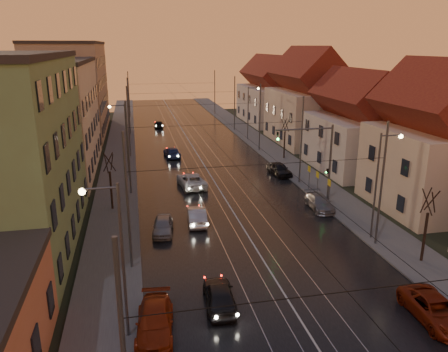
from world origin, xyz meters
TOP-DOWN VIEW (x-y plane):
  - ground at (0.00, 0.00)m, footprint 160.00×160.00m
  - road at (0.00, 40.00)m, footprint 16.00×120.00m
  - sidewalk_left at (-10.00, 40.00)m, footprint 4.00×120.00m
  - sidewalk_right at (10.00, 40.00)m, footprint 4.00×120.00m
  - tram_rail_0 at (-2.20, 40.00)m, footprint 0.06×120.00m
  - tram_rail_1 at (-0.77, 40.00)m, footprint 0.06×120.00m
  - tram_rail_2 at (0.77, 40.00)m, footprint 0.06×120.00m
  - tram_rail_3 at (2.20, 40.00)m, footprint 0.06×120.00m
  - apartment_left_2 at (-17.50, 34.00)m, footprint 10.00×20.00m
  - apartment_left_3 at (-17.50, 58.00)m, footprint 10.00×24.00m
  - house_right_1 at (17.00, 15.00)m, footprint 8.67×10.20m
  - house_right_2 at (17.00, 28.00)m, footprint 9.18×12.24m
  - house_right_3 at (17.00, 43.00)m, footprint 9.18×14.28m
  - house_right_4 at (17.00, 61.00)m, footprint 9.18×16.32m
  - catenary_pole_l_1 at (-8.60, 9.00)m, footprint 0.16×0.16m
  - catenary_pole_r_1 at (8.60, 9.00)m, footprint 0.16×0.16m
  - catenary_pole_l_2 at (-8.60, 24.00)m, footprint 0.16×0.16m
  - catenary_pole_r_2 at (8.60, 24.00)m, footprint 0.16×0.16m
  - catenary_pole_l_3 at (-8.60, 39.00)m, footprint 0.16×0.16m
  - catenary_pole_r_3 at (8.60, 39.00)m, footprint 0.16×0.16m
  - catenary_pole_l_4 at (-8.60, 54.00)m, footprint 0.16×0.16m
  - catenary_pole_r_4 at (8.60, 54.00)m, footprint 0.16×0.16m
  - catenary_pole_l_5 at (-8.60, 72.00)m, footprint 0.16×0.16m
  - catenary_pole_r_5 at (8.60, 72.00)m, footprint 0.16×0.16m
  - street_lamp_0 at (-9.10, 2.00)m, footprint 1.75×0.32m
  - street_lamp_1 at (9.10, 10.00)m, footprint 1.75×0.32m
  - street_lamp_2 at (-9.10, 30.00)m, footprint 1.75×0.32m
  - street_lamp_3 at (9.10, 46.00)m, footprint 1.75×0.32m
  - traffic_light_mast at (7.99, 18.00)m, footprint 5.30×0.32m
  - bare_tree_0 at (-10.20, 20.00)m, footprint 1.09×1.09m
  - bare_tree_1 at (10.20, 6.00)m, footprint 1.09×1.09m
  - bare_tree_2 at (10.40, 34.00)m, footprint 1.09×1.09m
  - driving_car_0 at (-3.89, 3.73)m, footprint 1.90×4.12m
  - driving_car_1 at (-3.41, 15.60)m, footprint 1.72×4.19m
  - driving_car_2 at (-2.58, 25.04)m, footprint 2.84×5.31m
  - driving_car_3 at (-3.38, 37.76)m, footprint 2.08×4.57m
  - driving_car_4 at (-3.76, 59.15)m, footprint 1.61×3.77m
  - parked_left_2 at (-7.49, 2.12)m, footprint 2.22×4.60m
  - parked_left_3 at (-6.23, 14.19)m, footprint 1.93×3.82m
  - parked_right_0 at (6.87, 0.16)m, footprint 2.35×4.70m
  - parked_right_1 at (7.60, 16.61)m, footprint 1.93×4.27m
  - parked_right_2 at (7.50, 27.27)m, footprint 2.15×4.25m

SIDE VIEW (x-z plane):
  - ground at x=0.00m, z-range 0.00..0.00m
  - road at x=0.00m, z-range 0.00..0.04m
  - tram_rail_0 at x=-2.20m, z-range 0.04..0.07m
  - tram_rail_1 at x=-0.77m, z-range 0.04..0.07m
  - tram_rail_2 at x=0.77m, z-range 0.04..0.07m
  - tram_rail_3 at x=2.20m, z-range 0.04..0.07m
  - sidewalk_left at x=-10.00m, z-range 0.00..0.15m
  - sidewalk_right at x=10.00m, z-range 0.00..0.15m
  - parked_right_1 at x=7.60m, z-range 0.00..1.21m
  - parked_left_3 at x=-6.23m, z-range 0.00..1.25m
  - driving_car_4 at x=-3.76m, z-range 0.00..1.27m
  - parked_right_0 at x=6.87m, z-range 0.00..1.28m
  - parked_left_2 at x=-7.49m, z-range 0.00..1.29m
  - driving_car_3 at x=-3.38m, z-range 0.00..1.30m
  - driving_car_1 at x=-3.41m, z-range 0.00..1.35m
  - driving_car_0 at x=-3.89m, z-range 0.00..1.37m
  - parked_right_2 at x=7.50m, z-range 0.00..1.39m
  - driving_car_2 at x=-2.58m, z-range 0.00..1.42m
  - bare_tree_0 at x=-10.20m, z-range -0.07..5.04m
  - bare_tree_1 at x=10.20m, z-range -0.07..5.04m
  - bare_tree_2 at x=10.40m, z-range -0.07..5.04m
  - catenary_pole_l_1 at x=-8.60m, z-range 0.00..9.00m
  - catenary_pole_r_1 at x=8.60m, z-range 0.00..9.00m
  - catenary_pole_l_2 at x=-8.60m, z-range 0.00..9.00m
  - catenary_pole_r_2 at x=8.60m, z-range 0.00..9.00m
  - catenary_pole_l_3 at x=-8.60m, z-range 0.00..9.00m
  - catenary_pole_r_3 at x=8.60m, z-range 0.00..9.00m
  - catenary_pole_l_4 at x=-8.60m, z-range 0.00..9.00m
  - catenary_pole_r_4 at x=8.60m, z-range 0.00..9.00m
  - catenary_pole_l_5 at x=-8.60m, z-range 0.00..9.00m
  - catenary_pole_r_5 at x=8.60m, z-range 0.00..9.00m
  - traffic_light_mast at x=7.99m, z-range 1.00..8.20m
  - house_right_2 at x=17.00m, z-range 0.04..9.24m
  - street_lamp_0 at x=-9.10m, z-range 0.89..8.89m
  - street_lamp_1 at x=9.10m, z-range 0.89..8.89m
  - street_lamp_2 at x=-9.10m, z-range 0.89..8.89m
  - street_lamp_3 at x=9.10m, z-range 0.89..8.89m
  - house_right_4 at x=17.00m, z-range 0.05..10.05m
  - house_right_1 at x=17.00m, z-range 0.05..10.85m
  - house_right_3 at x=17.00m, z-range 0.05..11.55m
  - apartment_left_2 at x=-17.50m, z-range 0.00..12.00m
  - apartment_left_3 at x=-17.50m, z-range 0.00..14.00m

